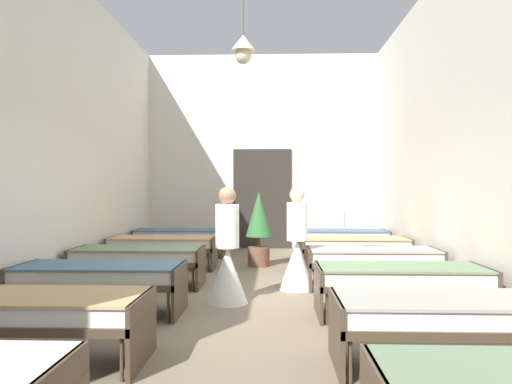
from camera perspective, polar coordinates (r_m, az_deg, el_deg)
name	(u,v)px	position (r m, az deg, el deg)	size (l,w,h in m)	color
ground_plane	(252,303)	(6.74, -0.46, -12.44)	(6.14, 11.91, 0.10)	#7A6B56
room_shell	(255,130)	(7.85, -0.07, 6.99)	(5.94, 11.51, 4.70)	silver
bed_left_row_1	(31,311)	(4.67, -24.07, -12.14)	(1.90, 0.84, 0.57)	#473828
bed_right_row_1	(453,314)	(4.45, 21.31, -12.76)	(1.90, 0.84, 0.57)	#473828
bed_left_row_2	(100,276)	(6.17, -17.21, -9.05)	(1.90, 0.84, 0.57)	#473828
bed_right_row_2	(401,278)	(6.00, 16.04, -9.31)	(1.90, 0.84, 0.57)	#473828
bed_left_row_3	(138,257)	(7.73, -13.13, -7.12)	(1.90, 0.84, 0.57)	#473828
bed_right_row_3	(372,258)	(7.60, 13.01, -7.25)	(1.90, 0.84, 0.57)	#473828
bed_left_row_4	(163,244)	(9.32, -10.45, -5.83)	(1.90, 0.84, 0.57)	#473828
bed_right_row_4	(354,245)	(9.21, 11.05, -5.90)	(1.90, 0.84, 0.57)	#473828
bed_left_row_5	(180,236)	(10.93, -8.56, -4.90)	(1.90, 0.84, 0.57)	#473828
bed_right_row_5	(342,236)	(10.84, 9.69, -4.95)	(1.90, 0.84, 0.57)	#473828
nurse_near_aisle	(297,252)	(7.32, 4.67, -6.82)	(0.52, 0.52, 1.49)	white
nurse_mid_aisle	(227,261)	(6.43, -3.26, -7.83)	(0.52, 0.52, 1.49)	white
potted_plant	(259,224)	(9.42, 0.29, -3.61)	(0.48, 0.48, 1.39)	brown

